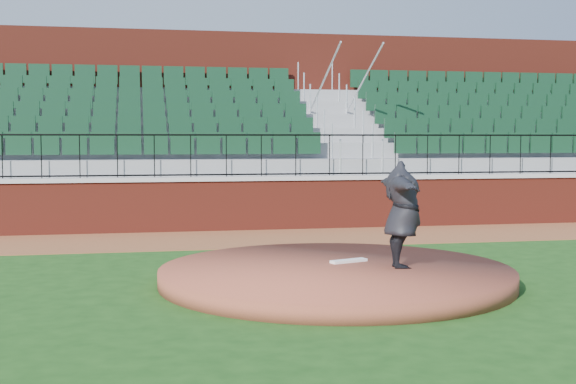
# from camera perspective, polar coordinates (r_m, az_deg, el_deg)

# --- Properties ---
(ground) EXTENTS (90.00, 90.00, 0.00)m
(ground) POSITION_cam_1_polar(r_m,az_deg,el_deg) (11.70, 1.43, -6.87)
(ground) COLOR #194413
(ground) RESTS_ON ground
(warning_track) EXTENTS (34.00, 3.20, 0.01)m
(warning_track) POSITION_cam_1_polar(r_m,az_deg,el_deg) (16.94, -2.56, -3.46)
(warning_track) COLOR brown
(warning_track) RESTS_ON ground
(field_wall) EXTENTS (34.00, 0.35, 1.20)m
(field_wall) POSITION_cam_1_polar(r_m,az_deg,el_deg) (18.45, -3.31, -1.00)
(field_wall) COLOR maroon
(field_wall) RESTS_ON ground
(wall_cap) EXTENTS (34.00, 0.45, 0.10)m
(wall_cap) POSITION_cam_1_polar(r_m,az_deg,el_deg) (18.41, -3.31, 1.02)
(wall_cap) COLOR #B7B7B7
(wall_cap) RESTS_ON field_wall
(wall_railing) EXTENTS (34.00, 0.05, 1.00)m
(wall_railing) POSITION_cam_1_polar(r_m,az_deg,el_deg) (18.39, -3.32, 2.73)
(wall_railing) COLOR black
(wall_railing) RESTS_ON wall_cap
(seating_stands) EXTENTS (34.00, 5.10, 4.60)m
(seating_stands) POSITION_cam_1_polar(r_m,az_deg,el_deg) (21.09, -4.34, 4.24)
(seating_stands) COLOR gray
(seating_stands) RESTS_ON ground
(concourse_wall) EXTENTS (34.00, 0.50, 5.50)m
(concourse_wall) POSITION_cam_1_polar(r_m,az_deg,el_deg) (23.88, -5.15, 5.29)
(concourse_wall) COLOR maroon
(concourse_wall) RESTS_ON ground
(pitchers_mound) EXTENTS (5.38, 5.38, 0.25)m
(pitchers_mound) POSITION_cam_1_polar(r_m,az_deg,el_deg) (11.73, 3.59, -6.23)
(pitchers_mound) COLOR brown
(pitchers_mound) RESTS_ON ground
(pitching_rubber) EXTENTS (0.64, 0.36, 0.04)m
(pitching_rubber) POSITION_cam_1_polar(r_m,az_deg,el_deg) (12.18, 4.57, -5.16)
(pitching_rubber) COLOR white
(pitching_rubber) RESTS_ON pitchers_mound
(pitcher) EXTENTS (0.78, 2.05, 1.63)m
(pitcher) POSITION_cam_1_polar(r_m,az_deg,el_deg) (11.64, 8.55, -1.68)
(pitcher) COLOR black
(pitcher) RESTS_ON pitchers_mound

